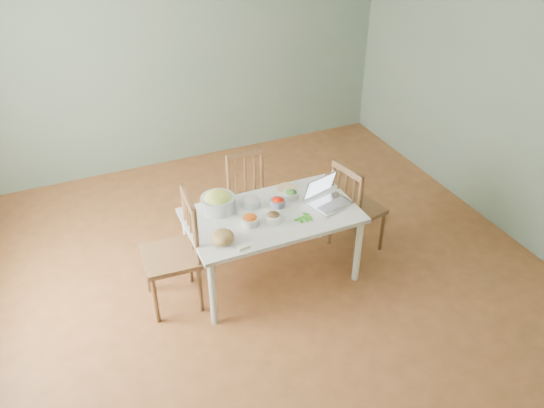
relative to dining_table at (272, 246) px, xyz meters
name	(u,v)px	position (x,y,z in m)	size (l,w,h in m)	color
floor	(267,278)	(-0.05, -0.02, -0.34)	(5.00, 5.00, 0.00)	brown
wall_back	(179,52)	(-0.05, 2.48, 1.01)	(5.00, 0.00, 2.70)	slate
wall_front	(496,395)	(-0.05, -2.52, 1.01)	(5.00, 0.00, 2.70)	slate
wall_right	(513,96)	(2.45, -0.02, 1.01)	(0.00, 5.00, 2.70)	slate
dining_table	(272,246)	(0.00, 0.00, 0.00)	(1.47, 0.82, 0.69)	white
chair_far	(251,201)	(0.04, 0.59, 0.11)	(0.40, 0.38, 0.90)	brown
chair_left	(170,254)	(-0.90, 0.03, 0.17)	(0.46, 0.44, 1.03)	brown
chair_right	(358,206)	(0.91, 0.07, 0.13)	(0.42, 0.40, 0.95)	brown
bread_boule	(223,237)	(-0.52, -0.22, 0.40)	(0.18, 0.18, 0.12)	#A77945
butter_stick	(244,248)	(-0.39, -0.35, 0.36)	(0.10, 0.03, 0.03)	#F9F1C8
bowl_squash	(218,201)	(-0.40, 0.24, 0.43)	(0.30, 0.30, 0.17)	#EEE271
bowl_carrot	(250,220)	(-0.23, -0.06, 0.39)	(0.15, 0.15, 0.09)	#C94B00
bowl_onion	(251,202)	(-0.12, 0.18, 0.39)	(0.16, 0.16, 0.09)	white
bowl_mushroom	(273,217)	(-0.04, -0.11, 0.39)	(0.14, 0.14, 0.09)	#321D0F
bowl_redpep	(278,202)	(0.09, 0.09, 0.38)	(0.13, 0.13, 0.08)	red
bowl_broccoli	(291,194)	(0.25, 0.15, 0.38)	(0.13, 0.13, 0.08)	#2C561C
flatbread	(287,188)	(0.28, 0.31, 0.35)	(0.18, 0.18, 0.02)	beige
basil_bunch	(303,217)	(0.21, -0.17, 0.35)	(0.19, 0.19, 0.02)	#1D710C
laptop	(332,194)	(0.53, -0.08, 0.46)	(0.34, 0.30, 0.23)	silver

